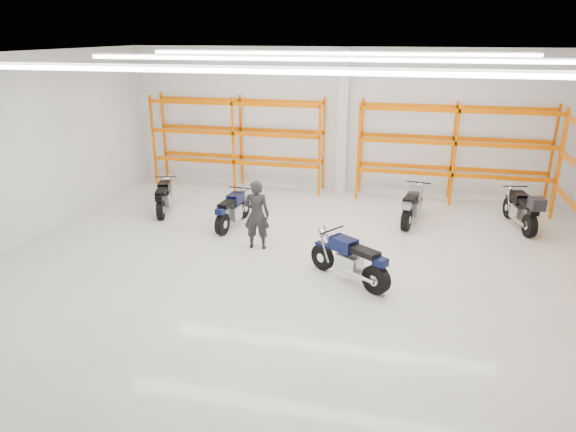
% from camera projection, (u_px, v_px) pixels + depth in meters
% --- Properties ---
extents(ground, '(14.00, 14.00, 0.00)m').
position_uv_depth(ground, '(305.00, 264.00, 11.55)').
color(ground, beige).
rests_on(ground, ground).
extents(room_shell, '(14.02, 12.02, 4.51)m').
position_uv_depth(room_shell, '(307.00, 117.00, 10.46)').
color(room_shell, silver).
rests_on(room_shell, ground).
extents(motorcycle_main, '(1.80, 1.29, 1.02)m').
position_uv_depth(motorcycle_main, '(352.00, 261.00, 10.52)').
color(motorcycle_main, black).
rests_on(motorcycle_main, ground).
extents(motorcycle_back_a, '(0.79, 1.86, 0.93)m').
position_uv_depth(motorcycle_back_a, '(164.00, 198.00, 14.67)').
color(motorcycle_back_a, black).
rests_on(motorcycle_back_a, ground).
extents(motorcycle_back_b, '(0.64, 1.93, 0.95)m').
position_uv_depth(motorcycle_back_b, '(232.00, 211.00, 13.59)').
color(motorcycle_back_b, black).
rests_on(motorcycle_back_b, ground).
extents(motorcycle_back_c, '(0.80, 2.05, 1.01)m').
position_uv_depth(motorcycle_back_c, '(412.00, 206.00, 13.86)').
color(motorcycle_back_c, black).
rests_on(motorcycle_back_c, ground).
extents(motorcycle_back_d, '(0.80, 2.11, 1.09)m').
position_uv_depth(motorcycle_back_d, '(523.00, 210.00, 13.39)').
color(motorcycle_back_d, black).
rests_on(motorcycle_back_d, ground).
extents(standing_man, '(0.66, 0.48, 1.69)m').
position_uv_depth(standing_man, '(257.00, 215.00, 12.12)').
color(standing_man, black).
rests_on(standing_man, ground).
extents(structural_column, '(0.32, 0.32, 4.50)m').
position_uv_depth(structural_column, '(343.00, 122.00, 16.12)').
color(structural_column, white).
rests_on(structural_column, ground).
extents(pallet_racking_back_left, '(5.67, 0.87, 3.00)m').
position_uv_depth(pallet_racking_back_left, '(237.00, 134.00, 16.70)').
color(pallet_racking_back_left, '#E85800').
rests_on(pallet_racking_back_left, ground).
extents(pallet_racking_back_right, '(5.67, 0.87, 3.00)m').
position_uv_depth(pallet_racking_back_right, '(455.00, 144.00, 15.22)').
color(pallet_racking_back_right, '#E85800').
rests_on(pallet_racking_back_right, ground).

